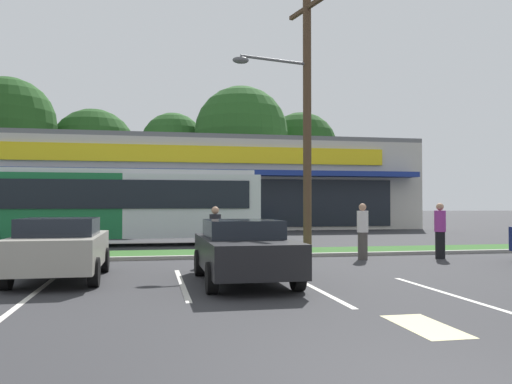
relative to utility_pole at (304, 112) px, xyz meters
The scene contains 23 objects.
grass_median 5.65m from the utility_pole, behind, with size 56.00×2.20×0.12m, color #2D5B23.
curb_lip 5.71m from the utility_pole, 160.60° to the right, with size 56.00×0.24×0.12m, color #99968C.
parking_stripe_0 11.64m from the utility_pole, 136.55° to the right, with size 0.12×4.80×0.01m, color silver.
parking_stripe_1 9.21m from the utility_pole, 127.20° to the right, with size 0.12×4.80×0.01m, color silver.
parking_stripe_2 9.03m from the utility_pole, 104.87° to the right, with size 0.12×4.80×0.01m, color silver.
parking_stripe_3 10.07m from the utility_pole, 86.92° to the right, with size 0.12×4.80×0.01m, color silver.
lot_arrow 12.18m from the utility_pole, 97.22° to the right, with size 0.70×1.60×0.01m, color beige.
storefront_building 22.81m from the utility_pole, 94.99° to the left, with size 31.14×14.01×6.44m.
tree_left 33.77m from the utility_pole, 120.62° to the left, with size 7.90×7.90×12.34m.
tree_mid_left 34.01m from the utility_pole, 108.16° to the left, with size 7.81×7.81×10.51m.
tree_mid 31.96m from the utility_pole, 96.09° to the left, with size 5.95×5.95×10.29m.
tree_mid_right 28.72m from the utility_pole, 84.85° to the left, with size 8.32×8.32×12.32m.
tree_right 34.79m from the utility_pole, 74.04° to the left, with size 7.40×7.40×11.05m.
utility_pole is the anchor object (origin of this frame).
city_bus 9.53m from the utility_pole, 142.89° to the left, with size 12.96×2.74×3.25m.
bus_stop_bench 9.35m from the utility_pole, 166.07° to the right, with size 1.60×0.45×0.95m.
car_0 8.25m from the utility_pole, 117.66° to the right, with size 1.99×4.41×1.42m.
car_1 14.08m from the utility_pole, 127.89° to the left, with size 4.30×2.02×1.56m.
car_3 12.85m from the utility_pole, 99.98° to the left, with size 4.31×1.94×1.48m.
car_4 9.94m from the utility_pole, 145.86° to the right, with size 1.99×4.11×1.46m.
pedestrian_near_bench 6.00m from the utility_pole, 144.04° to the right, with size 0.35×0.35×1.71m.
pedestrian_by_pole 4.85m from the utility_pole, 57.31° to the right, with size 0.36×0.36×1.81m.
pedestrian_mid 6.19m from the utility_pole, 30.88° to the right, with size 0.37×0.37×1.81m.
Camera 1 is at (-2.74, -4.43, 1.79)m, focal length 37.11 mm.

